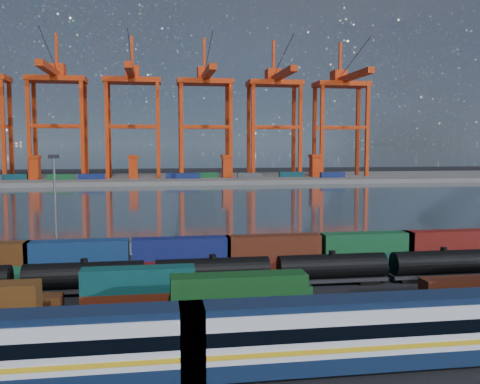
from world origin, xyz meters
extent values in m
plane|color=black|center=(0.00, 0.00, 0.00)|extent=(700.00, 700.00, 0.00)
plane|color=#2B373F|center=(0.00, 105.00, 0.01)|extent=(700.00, 700.00, 0.00)
cube|color=#514F4C|center=(0.00, 210.00, 1.00)|extent=(700.00, 70.00, 2.00)
cone|color=#1E2630|center=(-200.00, 1600.00, 260.00)|extent=(1100.00, 1100.00, 520.00)
cone|color=#1E2630|center=(200.00, 1600.00, 230.00)|extent=(1040.00, 1040.00, 460.00)
cone|color=#1E2630|center=(600.00, 1600.00, 190.00)|extent=(960.00, 960.00, 380.00)
cone|color=#1E2630|center=(950.00, 1600.00, 150.00)|extent=(840.00, 840.00, 300.00)
cube|color=silver|center=(-24.73, -20.75, 3.24)|extent=(27.90, 3.35, 4.24)
cube|color=#0F1D37|center=(-24.73, -20.75, 1.00)|extent=(27.90, 3.41, 1.34)
cube|color=#0F1D37|center=(-24.73, -20.75, 5.64)|extent=(27.90, 3.01, 0.56)
cube|color=gold|center=(-24.73, -20.75, 2.34)|extent=(27.93, 3.45, 0.40)
cube|color=black|center=(-24.73, -20.75, 3.68)|extent=(27.93, 3.45, 1.12)
cube|color=black|center=(-14.97, -20.75, 0.39)|extent=(3.35, 2.23, 0.78)
cube|color=silver|center=(1.27, -20.75, 3.24)|extent=(27.90, 3.35, 4.24)
cube|color=#0F1D37|center=(1.27, -20.75, 1.00)|extent=(27.90, 3.41, 1.34)
cube|color=#0F1D37|center=(1.27, -20.75, 5.64)|extent=(27.90, 3.01, 0.56)
cube|color=gold|center=(1.27, -20.75, 2.34)|extent=(27.93, 3.45, 0.40)
cube|color=black|center=(1.27, -20.75, 3.68)|extent=(27.93, 3.45, 1.12)
cube|color=black|center=(-8.50, -20.75, 0.39)|extent=(3.35, 2.23, 0.78)
cube|color=black|center=(11.03, -20.75, 0.39)|extent=(3.35, 2.23, 0.78)
cube|color=#121051|center=(-19.26, -10.70, 1.43)|extent=(13.16, 2.68, 2.85)
cube|color=navy|center=(-6.49, -10.70, 1.43)|extent=(13.16, 2.68, 2.85)
cube|color=#134819|center=(-6.49, -10.70, 4.28)|extent=(13.16, 2.68, 2.85)
cube|color=#111358|center=(6.39, -10.70, 1.43)|extent=(13.16, 2.68, 2.85)
cube|color=#0D3443|center=(18.99, -10.70, 1.43)|extent=(13.16, 2.68, 2.85)
cube|color=#4C270F|center=(-30.08, -3.97, 1.29)|extent=(11.93, 2.43, 2.58)
cube|color=#5E1E0E|center=(-16.28, -3.97, 1.29)|extent=(11.93, 2.43, 2.58)
cube|color=#0E4948|center=(-16.28, -3.97, 3.88)|extent=(11.93, 2.43, 2.58)
cube|color=#134A1F|center=(-3.38, -3.97, 1.29)|extent=(11.93, 2.43, 2.58)
cube|color=#501F10|center=(22.13, -3.97, 1.29)|extent=(11.93, 2.43, 2.58)
cube|color=#522B10|center=(-24.52, 10.67, 1.42)|extent=(13.10, 2.66, 2.84)
cube|color=navy|center=(-24.52, 10.67, 4.26)|extent=(13.10, 2.66, 2.84)
cube|color=#570D10|center=(-11.03, 10.67, 1.42)|extent=(13.10, 2.66, 2.84)
cube|color=navy|center=(-11.03, 10.67, 4.26)|extent=(13.10, 2.66, 2.84)
cube|color=#5C1A12|center=(1.60, 10.67, 1.42)|extent=(13.10, 2.66, 2.84)
cube|color=#552111|center=(1.60, 10.67, 4.26)|extent=(13.10, 2.66, 2.84)
cube|color=#0D4244|center=(15.31, 10.67, 1.42)|extent=(13.10, 2.66, 2.84)
cube|color=#16532A|center=(15.31, 10.67, 4.26)|extent=(13.10, 2.66, 2.84)
cube|color=navy|center=(27.54, 10.67, 1.42)|extent=(13.10, 2.66, 2.84)
cube|color=maroon|center=(27.54, 10.67, 4.26)|extent=(13.10, 2.66, 2.84)
cylinder|color=black|center=(-22.95, 4.56, 2.49)|extent=(14.10, 3.15, 3.15)
cylinder|color=black|center=(-22.95, 4.56, 4.23)|extent=(0.87, 0.87, 0.54)
cube|color=black|center=(-22.95, 4.56, 0.76)|extent=(14.64, 2.17, 0.43)
cube|color=black|center=(-27.83, 4.56, 0.33)|extent=(2.71, 1.95, 0.65)
cube|color=black|center=(-18.07, 4.56, 0.33)|extent=(2.71, 1.95, 0.65)
cylinder|color=black|center=(-7.45, 4.56, 2.49)|extent=(14.10, 3.15, 3.15)
cylinder|color=black|center=(-7.45, 4.56, 4.23)|extent=(0.87, 0.87, 0.54)
cube|color=black|center=(-7.45, 4.56, 0.76)|extent=(14.64, 2.17, 0.43)
cube|color=black|center=(-12.33, 4.56, 0.33)|extent=(2.71, 1.95, 0.65)
cube|color=black|center=(-2.57, 4.56, 0.33)|extent=(2.71, 1.95, 0.65)
cylinder|color=black|center=(8.05, 4.56, 2.49)|extent=(14.10, 3.15, 3.15)
cylinder|color=black|center=(8.05, 4.56, 4.23)|extent=(0.87, 0.87, 0.54)
cube|color=black|center=(8.05, 4.56, 0.76)|extent=(14.64, 2.17, 0.43)
cube|color=black|center=(3.17, 4.56, 0.33)|extent=(2.71, 1.95, 0.65)
cube|color=black|center=(12.93, 4.56, 0.33)|extent=(2.71, 1.95, 0.65)
cylinder|color=black|center=(23.55, 4.56, 2.49)|extent=(14.10, 3.15, 3.15)
cylinder|color=black|center=(23.55, 4.56, 4.23)|extent=(0.87, 0.87, 0.54)
cube|color=black|center=(23.55, 4.56, 0.76)|extent=(14.64, 2.17, 0.43)
cube|color=black|center=(18.67, 4.56, 0.33)|extent=(2.71, 1.95, 0.65)
cube|color=black|center=(28.43, 4.56, 0.33)|extent=(2.71, 1.95, 0.65)
cube|color=#595B5E|center=(0.00, 28.00, 1.00)|extent=(160.00, 0.06, 2.00)
cylinder|color=slate|center=(-30.00, 28.00, 1.10)|extent=(0.12, 0.12, 2.20)
cylinder|color=slate|center=(-20.00, 28.00, 1.10)|extent=(0.12, 0.12, 2.20)
cylinder|color=slate|center=(-10.00, 28.00, 1.10)|extent=(0.12, 0.12, 2.20)
cylinder|color=slate|center=(0.00, 28.00, 1.10)|extent=(0.12, 0.12, 2.20)
cylinder|color=slate|center=(10.00, 28.00, 1.10)|extent=(0.12, 0.12, 2.20)
cylinder|color=slate|center=(20.00, 28.00, 1.10)|extent=(0.12, 0.12, 2.20)
cylinder|color=slate|center=(30.00, 28.00, 1.10)|extent=(0.12, 0.12, 2.20)
cylinder|color=slate|center=(40.00, 28.00, 1.10)|extent=(0.12, 0.12, 2.20)
cylinder|color=slate|center=(-30.00, 26.00, 8.00)|extent=(0.36, 0.36, 16.00)
cube|color=black|center=(-30.00, 26.00, 16.30)|extent=(1.60, 0.40, 0.60)
cube|color=red|center=(-83.08, 198.50, 24.38)|extent=(1.73, 1.73, 48.75)
cube|color=red|center=(-83.08, 211.50, 24.38)|extent=(1.73, 1.73, 48.75)
cube|color=red|center=(-71.92, 198.50, 24.38)|extent=(1.73, 1.73, 48.75)
cube|color=red|center=(-71.92, 211.50, 24.38)|extent=(1.73, 1.73, 48.75)
cube|color=red|center=(-48.08, 198.50, 24.38)|extent=(1.73, 1.73, 48.75)
cube|color=red|center=(-48.08, 211.50, 24.38)|extent=(1.73, 1.73, 48.75)
cube|color=red|center=(-60.00, 198.50, 26.81)|extent=(23.83, 1.52, 1.52)
cube|color=red|center=(-60.00, 211.50, 26.81)|extent=(23.83, 1.52, 1.52)
cube|color=red|center=(-60.00, 205.00, 48.75)|extent=(27.08, 15.17, 2.38)
cube|color=red|center=(-60.00, 192.00, 50.92)|extent=(3.25, 52.00, 2.71)
cube|color=red|center=(-60.00, 209.33, 53.63)|extent=(6.50, 8.67, 5.42)
cube|color=red|center=(-60.00, 207.17, 61.75)|extent=(1.30, 1.30, 17.33)
cylinder|color=black|center=(-60.00, 189.40, 58.50)|extent=(0.26, 44.59, 14.71)
cube|color=red|center=(-36.92, 198.50, 24.38)|extent=(1.73, 1.73, 48.75)
cube|color=red|center=(-36.92, 211.50, 24.38)|extent=(1.73, 1.73, 48.75)
cube|color=red|center=(-13.08, 198.50, 24.38)|extent=(1.73, 1.73, 48.75)
cube|color=red|center=(-13.08, 211.50, 24.38)|extent=(1.73, 1.73, 48.75)
cube|color=red|center=(-25.00, 198.50, 26.81)|extent=(23.83, 1.52, 1.52)
cube|color=red|center=(-25.00, 211.50, 26.81)|extent=(23.83, 1.52, 1.52)
cube|color=red|center=(-25.00, 205.00, 48.75)|extent=(27.08, 15.17, 2.38)
cube|color=red|center=(-25.00, 192.00, 50.92)|extent=(3.25, 52.00, 2.71)
cube|color=red|center=(-25.00, 209.33, 53.63)|extent=(6.50, 8.67, 5.42)
cube|color=red|center=(-25.00, 207.17, 61.75)|extent=(1.30, 1.30, 17.33)
cylinder|color=black|center=(-25.00, 189.40, 58.50)|extent=(0.26, 44.59, 14.71)
cube|color=red|center=(-1.92, 198.50, 24.38)|extent=(1.73, 1.73, 48.75)
cube|color=red|center=(-1.92, 211.50, 24.38)|extent=(1.73, 1.73, 48.75)
cube|color=red|center=(21.92, 198.50, 24.38)|extent=(1.73, 1.73, 48.75)
cube|color=red|center=(21.92, 211.50, 24.38)|extent=(1.73, 1.73, 48.75)
cube|color=red|center=(10.00, 198.50, 26.81)|extent=(23.83, 1.52, 1.52)
cube|color=red|center=(10.00, 211.50, 26.81)|extent=(23.83, 1.52, 1.52)
cube|color=red|center=(10.00, 205.00, 48.75)|extent=(27.08, 15.17, 2.38)
cube|color=red|center=(10.00, 192.00, 50.92)|extent=(3.25, 52.00, 2.71)
cube|color=red|center=(10.00, 209.33, 53.63)|extent=(6.50, 8.67, 5.42)
cube|color=red|center=(10.00, 207.17, 61.75)|extent=(1.30, 1.30, 17.33)
cylinder|color=black|center=(10.00, 189.40, 58.50)|extent=(0.26, 44.59, 14.71)
cube|color=red|center=(33.08, 198.50, 24.38)|extent=(1.73, 1.73, 48.75)
cube|color=red|center=(33.08, 211.50, 24.38)|extent=(1.73, 1.73, 48.75)
cube|color=red|center=(56.92, 198.50, 24.38)|extent=(1.73, 1.73, 48.75)
cube|color=red|center=(56.92, 211.50, 24.38)|extent=(1.73, 1.73, 48.75)
cube|color=red|center=(45.00, 198.50, 26.81)|extent=(23.83, 1.52, 1.52)
cube|color=red|center=(45.00, 211.50, 26.81)|extent=(23.83, 1.52, 1.52)
cube|color=red|center=(45.00, 205.00, 48.75)|extent=(27.08, 15.17, 2.38)
cube|color=red|center=(45.00, 192.00, 50.92)|extent=(3.25, 52.00, 2.71)
cube|color=red|center=(45.00, 209.33, 53.63)|extent=(6.50, 8.67, 5.42)
cube|color=red|center=(45.00, 207.17, 61.75)|extent=(1.30, 1.30, 17.33)
cylinder|color=black|center=(45.00, 189.40, 58.50)|extent=(0.26, 44.59, 14.71)
cube|color=red|center=(68.08, 198.50, 24.38)|extent=(1.73, 1.73, 48.75)
cube|color=red|center=(68.08, 211.50, 24.38)|extent=(1.73, 1.73, 48.75)
cube|color=red|center=(91.92, 198.50, 24.38)|extent=(1.73, 1.73, 48.75)
cube|color=red|center=(91.92, 211.50, 24.38)|extent=(1.73, 1.73, 48.75)
cube|color=red|center=(80.00, 198.50, 26.81)|extent=(23.83, 1.52, 1.52)
cube|color=red|center=(80.00, 211.50, 26.81)|extent=(23.83, 1.52, 1.52)
cube|color=red|center=(80.00, 205.00, 48.75)|extent=(27.08, 15.17, 2.38)
cube|color=red|center=(80.00, 192.00, 50.92)|extent=(3.25, 52.00, 2.71)
cube|color=red|center=(80.00, 209.33, 53.63)|extent=(6.50, 8.67, 5.42)
cube|color=red|center=(80.00, 207.17, 61.75)|extent=(1.30, 1.30, 17.33)
cylinder|color=black|center=(80.00, 189.40, 58.50)|extent=(0.26, 44.59, 14.71)
cube|color=navy|center=(0.66, 194.68, 3.30)|extent=(12.00, 2.44, 2.60)
cube|color=navy|center=(71.34, 190.93, 3.30)|extent=(12.00, 2.44, 2.60)
cube|color=navy|center=(-3.64, 196.08, 3.30)|extent=(12.00, 2.44, 2.60)
cube|color=#0C3842|center=(-79.29, 198.48, 3.30)|extent=(12.00, 2.44, 2.60)
cube|color=#3F4244|center=(30.38, 192.70, 3.30)|extent=(12.00, 2.44, 2.60)
cube|color=#144C23|center=(-57.75, 194.20, 3.30)|extent=(12.00, 2.44, 2.60)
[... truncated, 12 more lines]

